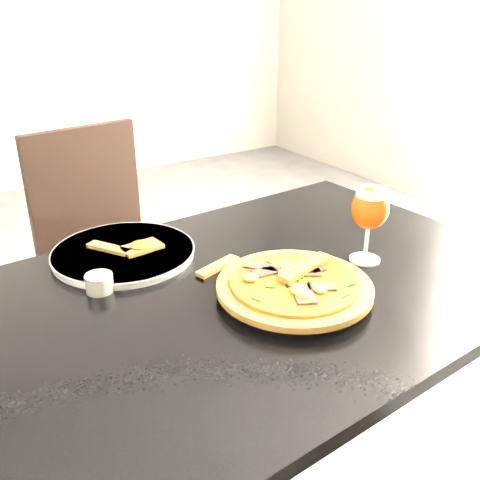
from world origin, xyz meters
TOP-DOWN VIEW (x-y plane):
  - dining_table at (0.09, -0.20)m, footprint 1.25×0.87m
  - chair_far at (0.04, 0.64)m, footprint 0.47×0.47m
  - plate_main at (0.13, -0.26)m, footprint 0.31×0.31m
  - pizza at (0.12, -0.28)m, footprint 0.31×0.31m
  - plate_second at (-0.10, 0.07)m, footprint 0.42×0.42m
  - crust_scraps at (-0.09, 0.06)m, footprint 0.15×0.12m
  - loose_crust at (0.05, -0.10)m, footprint 0.12×0.06m
  - sauce_cup at (-0.20, -0.05)m, footprint 0.06×0.06m
  - beer_glass at (0.35, -0.24)m, footprint 0.08×0.08m

SIDE VIEW (x-z plane):
  - chair_far at x=0.04m, z-range 0.05..0.95m
  - dining_table at x=0.09m, z-range 0.28..1.03m
  - loose_crust at x=0.05m, z-range 0.75..0.76m
  - plate_main at x=0.13m, z-range 0.75..0.77m
  - plate_second at x=-0.10m, z-range 0.75..0.77m
  - sauce_cup at x=-0.20m, z-range 0.75..0.79m
  - crust_scraps at x=-0.09m, z-range 0.77..0.78m
  - pizza at x=0.12m, z-range 0.76..0.79m
  - beer_glass at x=0.35m, z-range 0.79..0.96m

